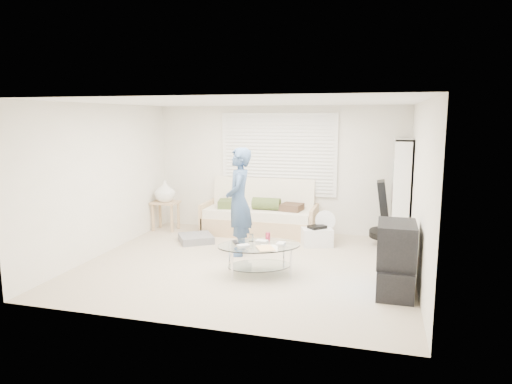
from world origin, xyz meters
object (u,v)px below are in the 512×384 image
(futon_sofa, at_px, (260,216))
(coffee_table, at_px, (259,250))
(tv_unit, at_px, (395,259))
(bookshelf, at_px, (401,193))

(futon_sofa, relative_size, coffee_table, 1.56)
(tv_unit, distance_m, coffee_table, 1.90)
(coffee_table, bearing_deg, bookshelf, 46.64)
(tv_unit, bearing_deg, bookshelf, 86.93)
(futon_sofa, distance_m, coffee_table, 2.37)
(futon_sofa, distance_m, tv_unit, 3.52)
(tv_unit, relative_size, coffee_table, 0.66)
(futon_sofa, xyz_separation_m, tv_unit, (2.49, -2.49, 0.10))
(bookshelf, bearing_deg, coffee_table, -133.36)
(bookshelf, distance_m, tv_unit, 2.39)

